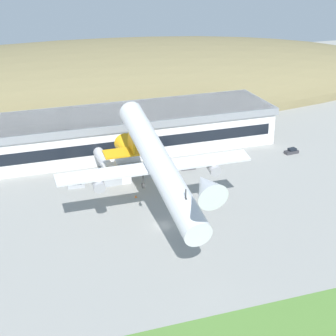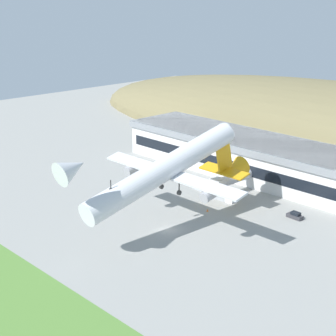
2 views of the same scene
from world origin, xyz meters
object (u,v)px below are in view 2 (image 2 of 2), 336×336
fuel_truck (224,194)px  traffic_cone_0 (207,210)px  service_car_1 (200,187)px  terminal_building (275,160)px  service_car_0 (295,216)px  jetway_0 (230,180)px  cargo_airplane (167,170)px

fuel_truck → traffic_cone_0: 9.21m
service_car_1 → fuel_truck: bearing=-6.3°
fuel_truck → terminal_building: bearing=90.1°
terminal_building → service_car_1: bearing=-113.9°
traffic_cone_0 → fuel_truck: bearing=106.1°
service_car_0 → fuel_truck: size_ratio=0.55×
service_car_1 → traffic_cone_0: 15.19m
jetway_0 → fuel_truck: size_ratio=1.94×
cargo_airplane → traffic_cone_0: cargo_airplane is taller
service_car_0 → traffic_cone_0: (-16.96, -11.35, -0.38)m
cargo_airplane → service_car_0: 32.80m
traffic_cone_0 → cargo_airplane: bearing=-87.1°
traffic_cone_0 → service_car_0: bearing=33.8°
service_car_0 → terminal_building: bearing=136.1°
terminal_building → traffic_cone_0: size_ratio=170.40×
cargo_airplane → service_car_1: cargo_airplane is taller
jetway_0 → traffic_cone_0: jetway_0 is taller
cargo_airplane → traffic_cone_0: (-0.70, 14.04, -13.28)m
cargo_airplane → fuel_truck: (-3.23, 22.80, -11.95)m
service_car_0 → traffic_cone_0: service_car_0 is taller
jetway_0 → fuel_truck: bearing=-70.5°
terminal_building → service_car_0: terminal_building is taller
service_car_0 → jetway_0: bearing=176.6°
service_car_0 → fuel_truck: bearing=-172.4°
fuel_truck → traffic_cone_0: (2.53, -8.75, -1.33)m
terminal_building → cargo_airplane: bearing=-85.8°
fuel_truck → cargo_airplane: bearing=-81.9°
service_car_0 → traffic_cone_0: 20.41m
service_car_1 → fuel_truck: 9.21m
jetway_0 → terminal_building: bearing=85.7°
terminal_building → fuel_truck: terminal_building is taller
terminal_building → service_car_1: size_ratio=24.12×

